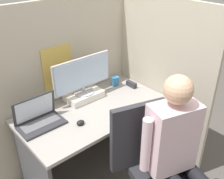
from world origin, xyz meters
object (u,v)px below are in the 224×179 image
(stapler, at_px, (131,84))
(office_chair, at_px, (154,165))
(paper_box, at_px, (84,95))
(coffee_mug, at_px, (115,81))
(person, at_px, (179,149))
(monitor, at_px, (83,75))
(laptop, at_px, (39,120))
(carrot_toy, at_px, (127,114))

(stapler, distance_m, office_chair, 0.94)
(paper_box, relative_size, office_chair, 0.35)
(coffee_mug, bearing_deg, office_chair, -113.94)
(office_chair, relative_size, person, 0.78)
(monitor, height_order, laptop, monitor)
(monitor, xyz_separation_m, person, (0.06, -1.05, -0.21))
(paper_box, relative_size, stapler, 2.90)
(laptop, xyz_separation_m, office_chair, (0.52, -0.79, -0.25))
(monitor, distance_m, laptop, 0.56)
(paper_box, height_order, person, person)
(laptop, bearing_deg, office_chair, -56.56)
(carrot_toy, bearing_deg, monitor, 102.70)
(monitor, distance_m, carrot_toy, 0.55)
(person, distance_m, coffee_mug, 1.12)
(monitor, height_order, coffee_mug, monitor)
(stapler, height_order, office_chair, office_chair)
(person, bearing_deg, coffee_mug, 71.65)
(person, bearing_deg, laptop, 121.08)
(monitor, xyz_separation_m, coffee_mug, (0.41, 0.01, -0.20))
(laptop, xyz_separation_m, person, (0.57, -0.95, -0.01))
(office_chair, distance_m, coffee_mug, 1.02)
(paper_box, relative_size, coffee_mug, 3.86)
(office_chair, bearing_deg, stapler, 56.60)
(paper_box, height_order, coffee_mug, coffee_mug)
(carrot_toy, relative_size, coffee_mug, 1.39)
(office_chair, distance_m, person, 0.29)
(monitor, xyz_separation_m, laptop, (-0.52, -0.10, -0.20))
(monitor, height_order, carrot_toy, monitor)
(stapler, relative_size, office_chair, 0.12)
(paper_box, height_order, office_chair, office_chair)
(stapler, bearing_deg, monitor, 165.67)
(office_chair, xyz_separation_m, coffee_mug, (0.40, 0.91, 0.25))
(monitor, bearing_deg, stapler, -14.33)
(office_chair, height_order, coffee_mug, office_chair)
(carrot_toy, distance_m, office_chair, 0.48)
(laptop, distance_m, person, 1.11)
(laptop, bearing_deg, coffee_mug, 7.03)
(laptop, bearing_deg, person, -58.92)
(paper_box, xyz_separation_m, office_chair, (0.01, -0.89, -0.24))
(office_chair, bearing_deg, person, -72.56)
(laptop, distance_m, carrot_toy, 0.73)
(laptop, relative_size, office_chair, 0.36)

